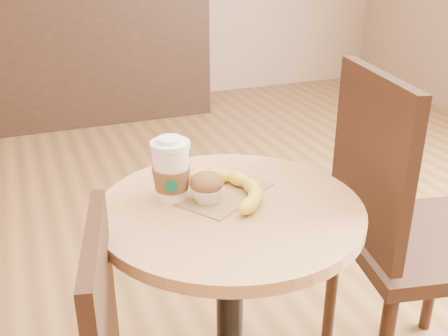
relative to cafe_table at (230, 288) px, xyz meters
The scene contains 7 objects.
cafe_table is the anchor object (origin of this frame).
chair_right 0.55m from the cafe_table, ahead, with size 0.53×0.53×1.03m.
service_counter 3.20m from the cafe_table, 91.48° to the left, with size 2.30×0.65×1.04m.
kraft_bag 0.25m from the cafe_table, 90.34° to the left, with size 0.24×0.18×0.00m, color olive.
coffee_cup 0.34m from the cafe_table, 144.63° to the left, with size 0.09×0.10×0.16m.
muffin 0.29m from the cafe_table, 141.88° to the left, with size 0.08×0.08×0.07m.
banana 0.27m from the cafe_table, 62.94° to the left, with size 0.17×0.27×0.04m, color yellow, non-canonical shape.
Camera 1 is at (-0.34, -1.04, 1.33)m, focal length 42.00 mm.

